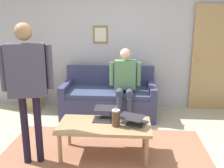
# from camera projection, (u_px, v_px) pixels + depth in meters

# --- Properties ---
(ground_plane) EXTENTS (7.68, 7.68, 0.00)m
(ground_plane) POSITION_uv_depth(u_px,v_px,m) (110.00, 161.00, 3.26)
(ground_plane) COLOR #B0AB95
(area_rug) EXTENTS (2.81, 1.87, 0.01)m
(area_rug) POSITION_uv_depth(u_px,v_px,m) (104.00, 158.00, 3.32)
(area_rug) COLOR #9A664C
(area_rug) RESTS_ON ground_plane
(back_wall) EXTENTS (7.04, 0.11, 2.70)m
(back_wall) POSITION_uv_depth(u_px,v_px,m) (118.00, 41.00, 5.04)
(back_wall) COLOR #B1B1BD
(back_wall) RESTS_ON ground_plane
(interior_door) EXTENTS (0.82, 0.09, 2.05)m
(interior_door) POSITION_uv_depth(u_px,v_px,m) (213.00, 59.00, 4.91)
(interior_door) COLOR tan
(interior_door) RESTS_ON ground_plane
(couch) EXTENTS (1.71, 0.86, 0.88)m
(couch) POSITION_uv_depth(u_px,v_px,m) (109.00, 99.00, 4.79)
(couch) COLOR #393C62
(couch) RESTS_ON ground_plane
(coffee_table) EXTENTS (1.21, 0.61, 0.45)m
(coffee_table) POSITION_uv_depth(u_px,v_px,m) (104.00, 127.00, 3.31)
(coffee_table) COLOR tan
(coffee_table) RESTS_ON ground_plane
(laptop_left) EXTENTS (0.33, 0.37, 0.14)m
(laptop_left) POSITION_uv_depth(u_px,v_px,m) (106.00, 115.00, 3.46)
(laptop_left) COLOR #28282D
(laptop_left) RESTS_ON coffee_table
(laptop_center) EXTENTS (0.43, 0.44, 0.13)m
(laptop_center) POSITION_uv_depth(u_px,v_px,m) (133.00, 120.00, 3.30)
(laptop_center) COLOR #28282D
(laptop_center) RESTS_ON coffee_table
(french_press) EXTENTS (0.12, 0.10, 0.25)m
(french_press) POSITION_uv_depth(u_px,v_px,m) (116.00, 118.00, 3.21)
(french_press) COLOR #4C3323
(french_press) RESTS_ON coffee_table
(side_shelf) EXTENTS (0.42, 0.32, 0.84)m
(side_shelf) POSITION_uv_depth(u_px,v_px,m) (31.00, 88.00, 5.09)
(side_shelf) COLOR tan
(side_shelf) RESTS_ON ground_plane
(flower_vase) EXTENTS (0.10, 0.10, 0.45)m
(flower_vase) POSITION_uv_depth(u_px,v_px,m) (29.00, 60.00, 4.94)
(flower_vase) COLOR #8C9A9C
(flower_vase) RESTS_ON side_shelf
(person_standing) EXTENTS (0.60, 0.30, 1.74)m
(person_standing) POSITION_uv_depth(u_px,v_px,m) (27.00, 77.00, 2.98)
(person_standing) COLOR black
(person_standing) RESTS_ON ground_plane
(person_seated) EXTENTS (0.55, 0.51, 1.28)m
(person_seated) POSITION_uv_depth(u_px,v_px,m) (125.00, 80.00, 4.45)
(person_seated) COLOR #373E52
(person_seated) RESTS_ON ground_plane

